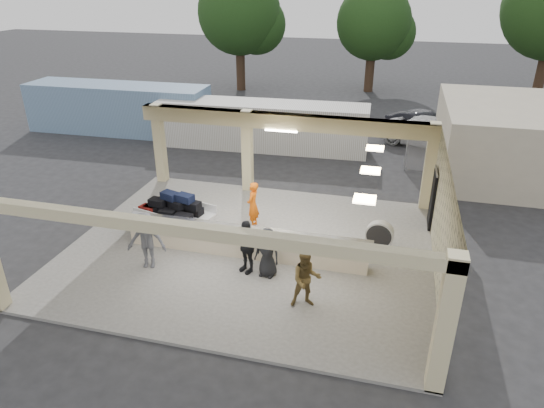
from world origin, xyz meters
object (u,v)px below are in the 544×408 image
(baggage_handler, at_px, (253,205))
(passenger_a, at_px, (306,279))
(luggage_cart, at_px, (174,210))
(car_dark, at_px, (424,126))
(container_blue, at_px, (119,108))
(car_white_b, at_px, (522,142))
(drum_fan, at_px, (379,235))
(car_white_a, at_px, (434,132))
(baggage_counter, at_px, (245,242))
(passenger_b, at_px, (246,246))
(passenger_c, at_px, (146,240))
(container_white, at_px, (262,125))
(passenger_d, at_px, (267,252))

(baggage_handler, distance_m, passenger_a, 4.95)
(luggage_cart, xyz_separation_m, car_dark, (8.90, 13.75, -0.16))
(passenger_a, relative_size, container_blue, 0.16)
(car_white_b, relative_size, container_blue, 0.41)
(luggage_cart, bearing_deg, drum_fan, 18.51)
(car_white_a, xyz_separation_m, car_white_b, (4.33, -0.33, -0.06))
(container_blue, bearing_deg, baggage_counter, -47.13)
(drum_fan, height_order, car_dark, car_dark)
(drum_fan, height_order, passenger_a, passenger_a)
(luggage_cart, relative_size, passenger_b, 1.62)
(passenger_a, xyz_separation_m, passenger_c, (-5.17, 0.71, 0.08))
(luggage_cart, bearing_deg, car_white_b, 56.63)
(luggage_cart, height_order, car_white_b, luggage_cart)
(baggage_counter, xyz_separation_m, passenger_a, (2.43, -2.13, 0.37))
(car_white_a, bearing_deg, car_dark, 40.49)
(baggage_counter, height_order, passenger_a, passenger_a)
(car_white_b, height_order, container_blue, container_blue)
(container_white, bearing_deg, passenger_a, -72.02)
(car_white_b, xyz_separation_m, container_blue, (-22.17, -1.54, 0.70))
(car_dark, bearing_deg, luggage_cart, -175.67)
(baggage_counter, bearing_deg, passenger_d, -42.70)
(baggage_counter, height_order, car_white_b, car_white_b)
(luggage_cart, height_order, passenger_b, passenger_b)
(passenger_a, height_order, car_white_a, passenger_a)
(passenger_d, relative_size, car_dark, 0.36)
(baggage_handler, height_order, container_blue, container_blue)
(baggage_handler, relative_size, passenger_b, 0.99)
(baggage_counter, bearing_deg, passenger_b, -69.05)
(container_blue, bearing_deg, baggage_handler, -42.61)
(passenger_b, distance_m, car_white_a, 15.72)
(passenger_c, height_order, container_blue, container_blue)
(baggage_handler, distance_m, container_white, 9.33)
(passenger_b, bearing_deg, car_dark, 96.12)
(passenger_d, bearing_deg, passenger_a, -30.56)
(baggage_counter, xyz_separation_m, passenger_c, (-2.74, -1.41, 0.45))
(car_dark, distance_m, container_white, 9.24)
(drum_fan, relative_size, passenger_d, 0.65)
(passenger_a, height_order, container_white, container_white)
(car_white_a, bearing_deg, container_white, 123.46)
(luggage_cart, relative_size, baggage_handler, 1.63)
(drum_fan, relative_size, passenger_b, 0.59)
(car_white_a, relative_size, car_dark, 1.20)
(car_white_b, bearing_deg, baggage_handler, 137.80)
(baggage_counter, height_order, car_white_a, car_white_a)
(drum_fan, distance_m, passenger_b, 4.56)
(passenger_b, xyz_separation_m, car_dark, (5.61, 15.65, -0.25))
(baggage_counter, height_order, drum_fan, drum_fan)
(luggage_cart, height_order, passenger_a, passenger_a)
(passenger_b, distance_m, car_dark, 16.62)
(car_dark, bearing_deg, baggage_counter, -164.70)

